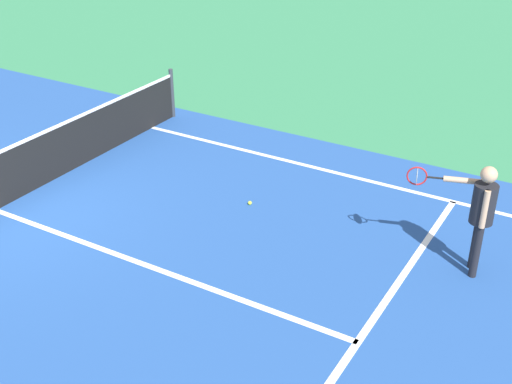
# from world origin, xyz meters

# --- Properties ---
(line_sideline_right) EXTENTS (0.10, 11.89, 0.01)m
(line_sideline_right) POSITION_xyz_m (4.11, -5.95, 0.00)
(line_sideline_right) COLOR white
(line_sideline_right) RESTS_ON ground_plane
(line_service_near) EXTENTS (8.22, 0.10, 0.01)m
(line_service_near) POSITION_xyz_m (0.00, -6.40, 0.00)
(line_service_near) COLOR white
(line_service_near) RESTS_ON ground_plane
(line_center_service) EXTENTS (0.10, 6.40, 0.01)m
(line_center_service) POSITION_xyz_m (0.00, -3.20, 0.00)
(line_center_service) COLOR white
(line_center_service) RESTS_ON ground_plane
(player_near) EXTENTS (0.43, 1.21, 1.64)m
(player_near) POSITION_xyz_m (2.21, -7.17, 1.02)
(player_near) COLOR black
(player_near) RESTS_ON ground_plane
(tennis_ball_mid_court) EXTENTS (0.07, 0.07, 0.07)m
(tennis_ball_mid_court) POSITION_xyz_m (2.29, -3.50, 0.03)
(tennis_ball_mid_court) COLOR #CCE033
(tennis_ball_mid_court) RESTS_ON ground_plane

